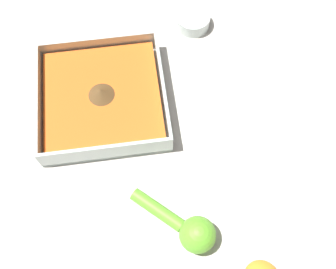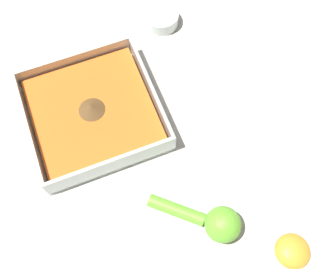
{
  "view_description": "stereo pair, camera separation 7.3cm",
  "coord_description": "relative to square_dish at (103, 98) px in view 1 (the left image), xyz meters",
  "views": [
    {
      "loc": [
        -0.41,
        -0.03,
        0.69
      ],
      "look_at": [
        -0.12,
        -0.07,
        0.03
      ],
      "focal_mm": 42.0,
      "sensor_mm": 36.0,
      "label": 1
    },
    {
      "loc": [
        -0.4,
        0.04,
        0.69
      ],
      "look_at": [
        -0.12,
        -0.07,
        0.03
      ],
      "focal_mm": 42.0,
      "sensor_mm": 36.0,
      "label": 2
    }
  ],
  "objects": [
    {
      "name": "ground_plane",
      "position": [
        0.02,
        -0.05,
        -0.02
      ],
      "size": [
        4.0,
        4.0,
        0.0
      ],
      "primitive_type": "plane",
      "color": "beige"
    },
    {
      "name": "square_dish",
      "position": [
        0.0,
        0.0,
        0.0
      ],
      "size": [
        0.24,
        0.24,
        0.05
      ],
      "color": "silver",
      "rests_on": "ground_plane"
    },
    {
      "name": "lemon_squeezer",
      "position": [
        -0.28,
        -0.13,
        0.01
      ],
      "size": [
        0.13,
        0.14,
        0.06
      ],
      "rotation": [
        0.0,
        0.0,
        3.97
      ],
      "color": "#6BC633",
      "rests_on": "ground_plane"
    },
    {
      "name": "spice_bowl",
      "position": [
        0.17,
        -0.21,
        -0.0
      ],
      "size": [
        0.07,
        0.07,
        0.03
      ],
      "color": "silver",
      "rests_on": "ground_plane"
    }
  ]
}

